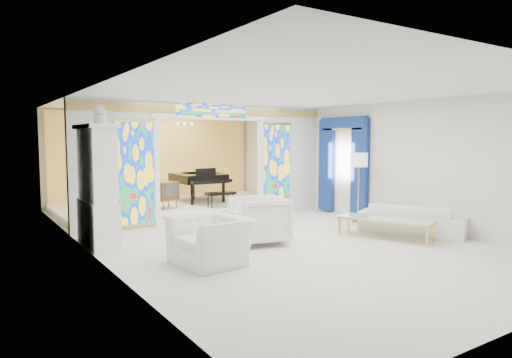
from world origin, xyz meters
TOP-DOWN VIEW (x-y plane):
  - floor at (0.00, 0.00)m, footprint 12.00×12.00m
  - ceiling at (0.00, 0.00)m, footprint 7.00×12.00m
  - wall_back at (0.00, 6.00)m, footprint 7.00×0.02m
  - wall_left at (-3.50, 0.00)m, footprint 0.02×12.00m
  - wall_right at (3.50, 0.00)m, footprint 0.02×12.00m
  - partition_wall at (0.00, 2.00)m, footprint 7.00×0.22m
  - stained_glass_left at (-2.03, 1.89)m, footprint 0.90×0.04m
  - stained_glass_right at (2.03, 1.89)m, footprint 0.90×0.04m
  - stained_glass_transom at (0.00, 1.89)m, footprint 2.00×0.04m
  - alcove_platform at (0.00, 4.10)m, footprint 6.80×3.80m
  - gold_curtain_back at (0.00, 5.88)m, footprint 6.70×0.10m
  - chandelier at (0.20, 4.00)m, footprint 0.48×0.48m
  - blue_drapes at (3.40, 0.70)m, footprint 0.14×1.85m
  - china_cabinet at (-3.22, 0.60)m, footprint 0.56×1.46m
  - armchair_left at (-1.97, -1.76)m, footprint 1.19×1.33m
  - armchair_right at (-0.47, -0.96)m, footprint 1.24×1.22m
  - sofa at (2.95, -2.02)m, footprint 1.74×2.41m
  - side_table at (-1.24, -1.32)m, footprint 0.63×0.63m
  - vase at (-1.24, -1.32)m, footprint 0.25×0.25m
  - coffee_table at (2.01, -2.05)m, footprint 1.31×2.06m
  - floor_lamp at (2.93, -0.37)m, footprint 0.50×0.50m
  - grand_piano at (0.86, 4.33)m, footprint 1.66×2.61m
  - tv_console at (-0.68, 3.38)m, footprint 0.75×0.63m

SIDE VIEW (x-z plane):
  - floor at x=0.00m, z-range 0.00..0.00m
  - alcove_platform at x=0.00m, z-range 0.00..0.18m
  - sofa at x=2.95m, z-range 0.00..0.66m
  - armchair_left at x=-1.97m, z-range 0.00..0.79m
  - coffee_table at x=2.01m, z-range 0.18..0.62m
  - side_table at x=-1.24m, z-range 0.10..0.76m
  - armchair_right at x=-0.47m, z-range 0.00..0.95m
  - tv_console at x=-0.68m, z-range 0.29..1.03m
  - vase at x=-1.24m, z-range 0.66..0.86m
  - grand_piano at x=0.86m, z-range 0.36..1.41m
  - china_cabinet at x=-3.22m, z-range -0.19..2.53m
  - stained_glass_left at x=-2.03m, z-range 0.10..2.50m
  - stained_glass_right at x=2.03m, z-range 0.10..2.50m
  - floor_lamp at x=2.93m, z-range 0.62..2.37m
  - wall_back at x=0.00m, z-range 0.00..3.00m
  - wall_left at x=-3.50m, z-range 0.00..3.00m
  - wall_right at x=3.50m, z-range 0.00..3.00m
  - gold_curtain_back at x=0.00m, z-range 0.05..2.95m
  - blue_drapes at x=3.40m, z-range 0.25..2.90m
  - partition_wall at x=0.00m, z-range 0.15..3.15m
  - chandelier at x=0.20m, z-range 2.40..2.70m
  - stained_glass_transom at x=0.00m, z-range 2.65..2.99m
  - ceiling at x=0.00m, z-range 2.99..3.01m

